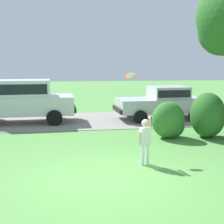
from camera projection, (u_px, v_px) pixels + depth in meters
The scene contains 8 objects.
ground_plane at pixel (105, 179), 7.02m from camera, with size 80.00×80.00×0.00m, color #518E42.
driveway_strip at pixel (86, 120), 14.29m from camera, with size 28.00×4.40×0.02m, color gray.
shrub_centre_left at pixel (169, 122), 10.87m from camera, with size 1.19×1.01×1.31m.
shrub_centre at pixel (208, 115), 10.91m from camera, with size 1.19×1.40×1.62m.
parked_sedan at pixel (163, 101), 14.59m from camera, with size 4.48×2.26×1.56m.
parked_suv at pixel (22, 99), 13.59m from camera, with size 4.77×2.24×1.92m.
child_thrower at pixel (145, 138), 7.95m from camera, with size 0.43×0.32×1.29m.
frisbee at pixel (130, 76), 8.78m from camera, with size 0.32×0.26×0.24m.
Camera 1 is at (-0.78, -6.66, 2.62)m, focal length 49.10 mm.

